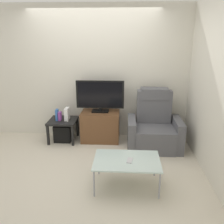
{
  "coord_description": "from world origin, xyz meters",
  "views": [
    {
      "loc": [
        0.63,
        -3.62,
        2.01
      ],
      "look_at": [
        0.38,
        0.5,
        0.7
      ],
      "focal_mm": 38.57,
      "sensor_mm": 36.0,
      "label": 1
    }
  ],
  "objects": [
    {
      "name": "side_table",
      "position": [
        -0.6,
        0.78,
        0.36
      ],
      "size": [
        0.54,
        0.54,
        0.43
      ],
      "color": "black",
      "rests_on": "ground"
    },
    {
      "name": "wall_back",
      "position": [
        0.0,
        1.13,
        1.3
      ],
      "size": [
        6.4,
        0.06,
        2.6
      ],
      "primitive_type": "cube",
      "color": "beige",
      "rests_on": "ground"
    },
    {
      "name": "book_middle",
      "position": [
        -0.65,
        0.76,
        0.51
      ],
      "size": [
        0.05,
        0.11,
        0.17
      ],
      "primitive_type": "cube",
      "color": "purple",
      "rests_on": "side_table"
    },
    {
      "name": "game_console",
      "position": [
        -0.51,
        0.79,
        0.55
      ],
      "size": [
        0.07,
        0.2,
        0.24
      ],
      "primitive_type": "cube",
      "color": "white",
      "rests_on": "side_table"
    },
    {
      "name": "ground_plane",
      "position": [
        0.0,
        0.0,
        0.0
      ],
      "size": [
        6.4,
        6.4,
        0.0
      ],
      "primitive_type": "plane",
      "color": "beige"
    },
    {
      "name": "book_leftmost",
      "position": [
        -0.7,
        0.76,
        0.54
      ],
      "size": [
        0.04,
        0.11,
        0.22
      ],
      "primitive_type": "cube",
      "color": "#3366B2",
      "rests_on": "side_table"
    },
    {
      "name": "tv_stand",
      "position": [
        0.13,
        0.83,
        0.3
      ],
      "size": [
        0.74,
        0.48,
        0.59
      ],
      "color": "brown",
      "rests_on": "ground"
    },
    {
      "name": "wall_side",
      "position": [
        1.88,
        0.0,
        1.3
      ],
      "size": [
        0.06,
        4.48,
        2.6
      ],
      "primitive_type": "cube",
      "color": "beige",
      "rests_on": "ground"
    },
    {
      "name": "cell_phone",
      "position": [
        0.7,
        -0.71,
        0.41
      ],
      "size": [
        0.09,
        0.16,
        0.01
      ],
      "primitive_type": "cube",
      "rotation": [
        0.0,
        0.0,
        -0.16
      ],
      "color": "#B7B7BC",
      "rests_on": "coffee_table"
    },
    {
      "name": "recliner_armchair",
      "position": [
        1.17,
        0.6,
        0.37
      ],
      "size": [
        0.98,
        0.78,
        1.08
      ],
      "rotation": [
        0.0,
        0.0,
        0.11
      ],
      "color": "#515156",
      "rests_on": "ground"
    },
    {
      "name": "coffee_table",
      "position": [
        0.66,
        -0.69,
        0.38
      ],
      "size": [
        0.9,
        0.6,
        0.4
      ],
      "color": "#B2C6C1",
      "rests_on": "ground"
    },
    {
      "name": "television",
      "position": [
        0.13,
        0.85,
        0.91
      ],
      "size": [
        0.92,
        0.2,
        0.61
      ],
      "color": "black",
      "rests_on": "tv_stand"
    },
    {
      "name": "subwoofer_box",
      "position": [
        -0.6,
        0.78,
        0.17
      ],
      "size": [
        0.33,
        0.33,
        0.33
      ],
      "primitive_type": "cube",
      "color": "black",
      "rests_on": "ground"
    }
  ]
}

